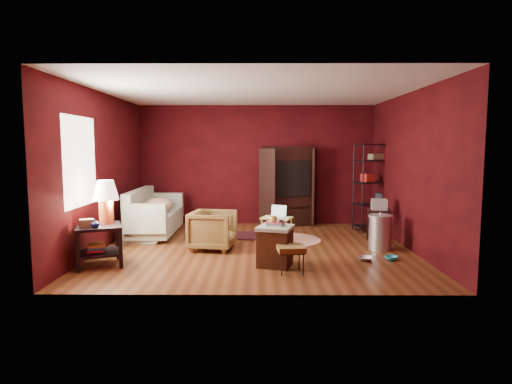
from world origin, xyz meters
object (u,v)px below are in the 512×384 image
(sofa, at_px, (153,217))
(laptop_desk, at_px, (277,220))
(side_table, at_px, (102,214))
(armchair, at_px, (213,228))
(wire_shelving, at_px, (376,183))
(hamper, at_px, (275,245))
(tv_armoire, at_px, (288,185))

(sofa, bearing_deg, laptop_desk, -101.28)
(sofa, xyz_separation_m, laptop_desk, (2.55, -0.69, 0.07))
(sofa, height_order, side_table, side_table)
(armchair, xyz_separation_m, wire_shelving, (3.39, 1.83, 0.66))
(side_table, bearing_deg, sofa, 84.43)
(sofa, height_order, hamper, sofa)
(sofa, xyz_separation_m, tv_armoire, (2.87, 1.10, 0.60))
(armchair, distance_m, wire_shelving, 3.91)
(sofa, xyz_separation_m, wire_shelving, (4.78, 0.53, 0.68))
(side_table, distance_m, laptop_desk, 3.21)
(side_table, bearing_deg, laptop_desk, 29.69)
(laptop_desk, distance_m, wire_shelving, 2.61)
(armchair, height_order, laptop_desk, armchair)
(armchair, bearing_deg, laptop_desk, -53.47)
(hamper, xyz_separation_m, wire_shelving, (2.32, 2.89, 0.72))
(laptop_desk, relative_size, wire_shelving, 0.37)
(armchair, relative_size, tv_armoire, 0.42)
(armchair, relative_size, laptop_desk, 1.10)
(sofa, distance_m, hamper, 3.41)
(side_table, xyz_separation_m, tv_armoire, (3.09, 3.37, 0.17))
(side_table, bearing_deg, tv_armoire, 47.43)
(laptop_desk, height_order, tv_armoire, tv_armoire)
(sofa, distance_m, laptop_desk, 2.64)
(side_table, height_order, tv_armoire, tv_armoire)
(tv_armoire, bearing_deg, hamper, -115.40)
(sofa, bearing_deg, armchair, -129.23)
(laptop_desk, distance_m, tv_armoire, 1.89)
(side_table, height_order, wire_shelving, wire_shelving)
(tv_armoire, bearing_deg, sofa, -177.71)
(side_table, xyz_separation_m, hamper, (2.68, -0.09, -0.46))
(hamper, relative_size, wire_shelving, 0.37)
(sofa, relative_size, wire_shelving, 0.97)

